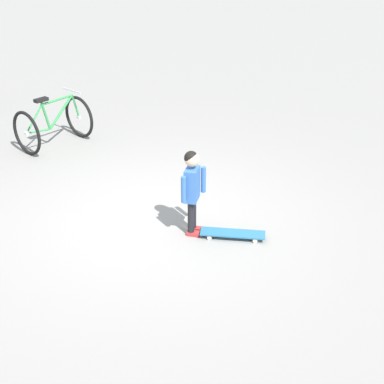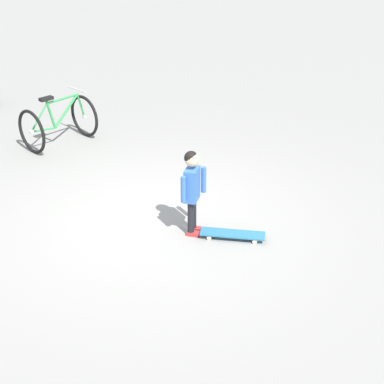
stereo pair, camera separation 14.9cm
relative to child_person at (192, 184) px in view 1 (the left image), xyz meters
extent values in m
plane|color=gray|center=(0.22, 0.56, -0.66)|extent=(50.00, 50.00, 0.00)
cylinder|color=black|center=(0.06, 0.00, -0.42)|extent=(0.08, 0.08, 0.42)
cube|color=#B73333|center=(0.05, -0.03, -0.63)|extent=(0.09, 0.15, 0.05)
cylinder|color=black|center=(-0.05, 0.00, -0.42)|extent=(0.08, 0.08, 0.42)
cube|color=#B73333|center=(-0.06, -0.03, -0.63)|extent=(0.09, 0.15, 0.05)
cube|color=#386BB7|center=(0.00, 0.00, -0.01)|extent=(0.25, 0.15, 0.40)
cylinder|color=#386BB7|center=(0.15, -0.11, -0.01)|extent=(0.06, 0.06, 0.32)
cylinder|color=#386BB7|center=(-0.15, 0.07, -0.01)|extent=(0.06, 0.06, 0.32)
sphere|color=beige|center=(0.00, 0.00, 0.31)|extent=(0.17, 0.17, 0.17)
sphere|color=black|center=(0.00, 0.01, 0.32)|extent=(0.16, 0.16, 0.16)
cube|color=teal|center=(-0.02, -0.49, -0.59)|extent=(0.24, 0.78, 0.02)
cube|color=#B7B7BC|center=(0.00, -0.76, -0.61)|extent=(0.11, 0.04, 0.02)
cube|color=#B7B7BC|center=(-0.04, -0.23, -0.61)|extent=(0.11, 0.04, 0.02)
cylinder|color=beige|center=(0.07, -0.76, -0.63)|extent=(0.03, 0.06, 0.06)
cylinder|color=beige|center=(-0.08, -0.77, -0.63)|extent=(0.03, 0.06, 0.06)
cylinder|color=beige|center=(0.04, -0.22, -0.63)|extent=(0.03, 0.06, 0.06)
cylinder|color=beige|center=(-0.11, -0.23, -0.63)|extent=(0.03, 0.06, 0.06)
torus|color=black|center=(2.74, 2.48, -0.30)|extent=(0.40, 0.64, 0.71)
torus|color=black|center=(1.86, 3.00, -0.30)|extent=(0.40, 0.64, 0.71)
cylinder|color=#B7B7BC|center=(2.74, 2.48, -0.30)|extent=(0.08, 0.08, 0.06)
cylinder|color=#B7B7BC|center=(1.86, 3.00, -0.30)|extent=(0.08, 0.08, 0.06)
cylinder|color=green|center=(2.44, 2.66, -0.13)|extent=(0.47, 0.30, 0.48)
cylinder|color=green|center=(2.40, 2.68, 0.09)|extent=(0.53, 0.33, 0.06)
cylinder|color=green|center=(2.18, 2.81, -0.12)|extent=(0.14, 0.10, 0.48)
cylinder|color=green|center=(2.04, 2.89, -0.33)|extent=(0.39, 0.24, 0.08)
cylinder|color=green|center=(2.00, 2.91, -0.11)|extent=(0.32, 0.20, 0.40)
cylinder|color=green|center=(2.69, 2.51, -0.10)|extent=(0.13, 0.09, 0.41)
cube|color=black|center=(2.14, 2.83, 0.16)|extent=(0.24, 0.20, 0.05)
cylinder|color=#B7B7BC|center=(2.65, 2.53, 0.18)|extent=(0.25, 0.41, 0.02)
camera|label=1|loc=(-5.85, -1.18, 2.90)|focal=53.90mm
camera|label=2|loc=(-5.82, -1.33, 2.90)|focal=53.90mm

